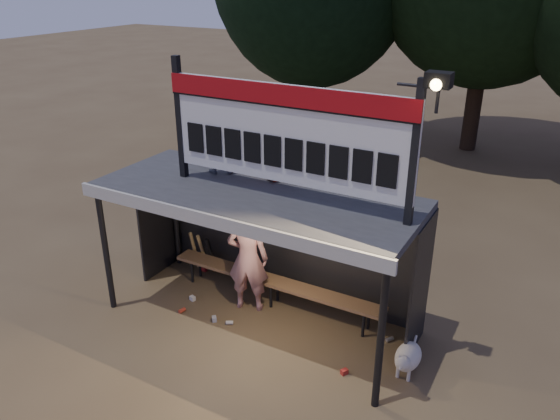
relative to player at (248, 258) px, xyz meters
The scene contains 10 objects.
ground 1.04m from the player, 36.85° to the right, with size 80.00×80.00×0.00m, color brown.
player is the anchor object (origin of this frame).
child_a 2.04m from the player, 164.28° to the left, with size 0.55×0.43×1.13m, color slate.
child_b 1.91m from the player, 46.95° to the left, with size 0.48×0.31×0.98m, color #A72719.
dugout_shelter 0.95m from the player, ahead, with size 5.10×2.08×2.32m.
scoreboard_assembly 2.54m from the player, 16.16° to the right, with size 4.10×0.27×1.99m.
bench 0.69m from the player, 42.22° to the left, with size 4.00×0.35×0.48m.
dog 3.00m from the player, ahead, with size 0.36×0.81×0.49m.
bats 1.60m from the player, 157.71° to the left, with size 0.49×0.33×0.84m.
litter 0.98m from the player, 67.36° to the right, with size 3.99×1.50×0.08m.
Camera 1 is at (4.06, -6.47, 5.38)m, focal length 35.00 mm.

